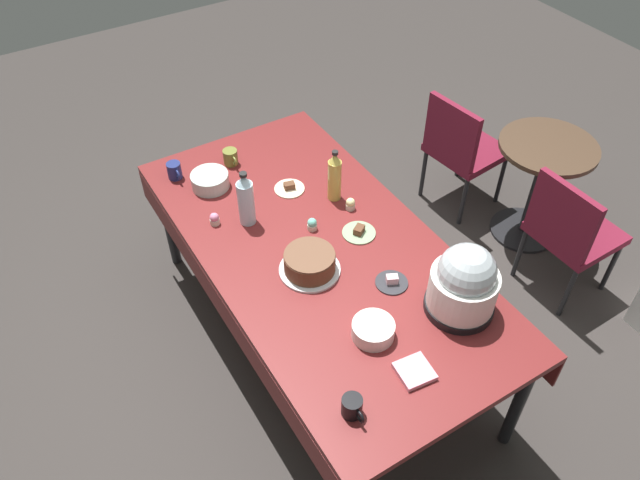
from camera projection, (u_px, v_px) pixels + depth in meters
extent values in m
plane|color=#383330|center=(320.00, 338.00, 3.59)|extent=(9.00, 9.00, 0.00)
cube|color=maroon|center=(320.00, 250.00, 3.08)|extent=(2.20, 1.10, 0.04)
cylinder|color=black|center=(168.00, 220.00, 3.79)|extent=(0.06, 0.06, 0.71)
cylinder|color=black|center=(300.00, 171.00, 4.14)|extent=(0.06, 0.06, 0.71)
cylinder|color=black|center=(519.00, 401.00, 2.90)|extent=(0.06, 0.06, 0.71)
cube|color=maroon|center=(223.00, 309.00, 2.95)|extent=(2.20, 0.01, 0.18)
cube|color=maroon|center=(406.00, 227.00, 3.36)|extent=(2.20, 0.01, 0.18)
cylinder|color=silver|center=(310.00, 270.00, 2.95)|extent=(0.30, 0.30, 0.01)
cylinder|color=brown|center=(310.00, 262.00, 2.91)|extent=(0.25, 0.25, 0.09)
cylinder|color=brown|center=(310.00, 255.00, 2.88)|extent=(0.24, 0.24, 0.01)
cylinder|color=black|center=(459.00, 305.00, 2.78)|extent=(0.31, 0.31, 0.04)
cylinder|color=white|center=(463.00, 289.00, 2.70)|extent=(0.30, 0.30, 0.18)
sphere|color=#B2BCC1|center=(467.00, 273.00, 2.63)|extent=(0.26, 0.26, 0.26)
cylinder|color=#B2C6BC|center=(210.00, 180.00, 3.38)|extent=(0.21, 0.21, 0.08)
cylinder|color=silver|center=(373.00, 330.00, 2.66)|extent=(0.19, 0.19, 0.07)
cylinder|color=#2D2D33|center=(392.00, 283.00, 2.89)|extent=(0.15, 0.15, 0.01)
cube|color=beige|center=(392.00, 279.00, 2.88)|extent=(0.06, 0.07, 0.04)
cylinder|color=beige|center=(289.00, 189.00, 3.38)|extent=(0.17, 0.17, 0.01)
cube|color=brown|center=(289.00, 186.00, 3.37)|extent=(0.05, 0.07, 0.03)
cylinder|color=#8CA87F|center=(359.00, 233.00, 3.13)|extent=(0.17, 0.17, 0.01)
cube|color=brown|center=(359.00, 230.00, 3.12)|extent=(0.07, 0.07, 0.03)
cylinder|color=beige|center=(312.00, 227.00, 3.15)|extent=(0.05, 0.05, 0.03)
sphere|color=#6BC6B2|center=(312.00, 223.00, 3.13)|extent=(0.05, 0.05, 0.05)
cylinder|color=beige|center=(215.00, 221.00, 3.18)|extent=(0.05, 0.05, 0.03)
sphere|color=pink|center=(214.00, 217.00, 3.16)|extent=(0.05, 0.05, 0.05)
cylinder|color=beige|center=(350.00, 206.00, 3.26)|extent=(0.05, 0.05, 0.03)
sphere|color=beige|center=(350.00, 202.00, 3.24)|extent=(0.05, 0.05, 0.05)
cylinder|color=gold|center=(334.00, 180.00, 3.26)|extent=(0.07, 0.07, 0.24)
cone|color=gold|center=(335.00, 158.00, 3.16)|extent=(0.07, 0.07, 0.05)
cylinder|color=black|center=(335.00, 153.00, 3.13)|extent=(0.03, 0.03, 0.02)
cylinder|color=silver|center=(246.00, 203.00, 3.12)|extent=(0.08, 0.08, 0.25)
cone|color=silver|center=(244.00, 180.00, 3.01)|extent=(0.08, 0.08, 0.05)
cylinder|color=black|center=(243.00, 175.00, 2.99)|extent=(0.04, 0.04, 0.02)
cylinder|color=olive|center=(230.00, 157.00, 3.52)|extent=(0.08, 0.08, 0.09)
torus|color=olive|center=(234.00, 161.00, 3.49)|extent=(0.06, 0.01, 0.06)
cylinder|color=black|center=(352.00, 406.00, 2.38)|extent=(0.08, 0.08, 0.09)
torus|color=black|center=(360.00, 416.00, 2.35)|extent=(0.06, 0.01, 0.06)
cylinder|color=navy|center=(174.00, 171.00, 3.43)|extent=(0.08, 0.08, 0.10)
torus|color=navy|center=(178.00, 175.00, 3.39)|extent=(0.06, 0.01, 0.06)
cube|color=pink|center=(415.00, 371.00, 2.54)|extent=(0.15, 0.15, 0.02)
cube|color=maroon|center=(467.00, 150.00, 4.19)|extent=(0.49, 0.49, 0.05)
cube|color=maroon|center=(452.00, 133.00, 3.95)|extent=(0.42, 0.09, 0.40)
cylinder|color=black|center=(501.00, 179.00, 4.32)|extent=(0.03, 0.03, 0.40)
cylinder|color=black|center=(461.00, 153.00, 4.54)|extent=(0.03, 0.03, 0.40)
cylinder|color=black|center=(463.00, 201.00, 4.16)|extent=(0.03, 0.03, 0.40)
cylinder|color=black|center=(423.00, 173.00, 4.37)|extent=(0.03, 0.03, 0.40)
cube|color=maroon|center=(576.00, 233.00, 3.61)|extent=(0.45, 0.45, 0.05)
cube|color=maroon|center=(562.00, 217.00, 3.38)|extent=(0.42, 0.05, 0.40)
cylinder|color=black|center=(611.00, 266.00, 3.73)|extent=(0.03, 0.03, 0.40)
cylinder|color=black|center=(562.00, 230.00, 3.96)|extent=(0.03, 0.03, 0.40)
cylinder|color=black|center=(568.00, 292.00, 3.58)|extent=(0.03, 0.03, 0.40)
cylinder|color=black|center=(520.00, 253.00, 3.81)|extent=(0.03, 0.03, 0.40)
cylinder|color=#473323|center=(549.00, 147.00, 3.75)|extent=(0.60, 0.60, 0.03)
cylinder|color=black|center=(535.00, 191.00, 3.99)|extent=(0.06, 0.06, 0.67)
cylinder|color=black|center=(523.00, 230.00, 4.23)|extent=(0.44, 0.44, 0.02)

